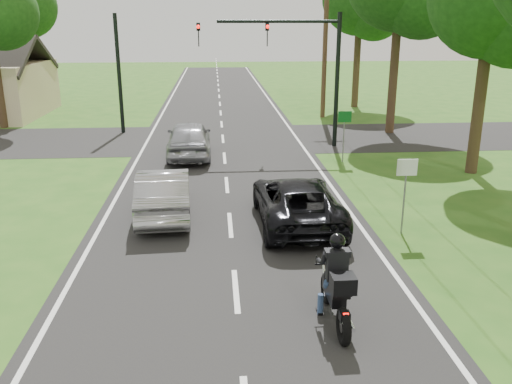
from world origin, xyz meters
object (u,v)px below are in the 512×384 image
dark_suv (297,201)px  sign_white (406,178)px  silver_suv (189,139)px  traffic_signal (297,56)px  silver_sedan (164,192)px  utility_pole_far (326,31)px  motorcycle_rider (336,289)px  sign_green (344,124)px

dark_suv → sign_white: (2.78, -1.02, 0.91)m
silver_suv → sign_white: 11.29m
dark_suv → traffic_signal: (1.42, 10.00, 3.45)m
dark_suv → silver_sedan: 3.99m
silver_sedan → utility_pole_far: (8.14, 17.00, 4.36)m
silver_sedan → utility_pole_far: 19.35m
silver_sedan → utility_pole_far: bearing=-119.0°
dark_suv → sign_white: 3.10m
dark_suv → utility_pole_far: utility_pole_far is taller
motorcycle_rider → sign_green: size_ratio=1.02×
silver_suv → sign_green: 6.60m
traffic_signal → dark_suv: bearing=-98.1°
silver_sedan → sign_white: (6.64, -2.02, 0.87)m
sign_white → silver_suv: bearing=123.4°
motorcycle_rider → utility_pole_far: 24.26m
silver_suv → sign_green: sign_green is taller
motorcycle_rider → sign_white: (2.84, 4.45, 0.86)m
silver_sedan → traffic_signal: bearing=-123.8°
dark_suv → sign_white: bearing=158.9°
sign_green → motorcycle_rider: bearing=-103.7°
dark_suv → sign_white: sign_white is taller
silver_suv → utility_pole_far: (7.70, 9.62, 4.29)m
silver_suv → dark_suv: bearing=111.1°
silver_suv → traffic_signal: size_ratio=0.72×
motorcycle_rider → sign_white: 5.34m
silver_sedan → traffic_signal: 10.98m
utility_pole_far → silver_suv: bearing=-128.7°
silver_sedan → silver_suv: (0.44, 7.38, 0.07)m
motorcycle_rider → dark_suv: (0.06, 5.47, -0.05)m
dark_suv → silver_sedan: silver_sedan is taller
sign_white → dark_suv: bearing=159.9°
sign_green → sign_white: bearing=-91.4°
motorcycle_rider → sign_white: bearing=56.9°
utility_pole_far → sign_white: (-1.50, -19.02, -3.49)m
motorcycle_rider → silver_sedan: (-3.81, 6.47, -0.01)m
dark_suv → sign_green: sign_green is taller
traffic_signal → sign_green: traffic_signal is taller
silver_sedan → silver_suv: silver_suv is taller
dark_suv → traffic_signal: traffic_signal is taller
motorcycle_rider → silver_suv: bearing=103.1°
silver_sedan → silver_suv: size_ratio=0.94×
sign_white → sign_green: bearing=88.6°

